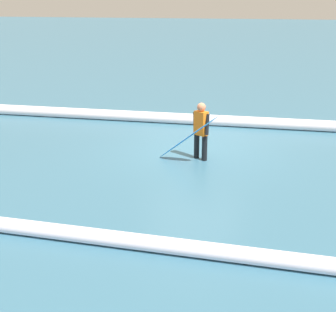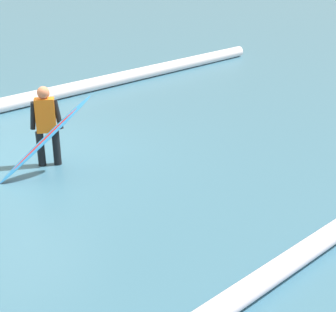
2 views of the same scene
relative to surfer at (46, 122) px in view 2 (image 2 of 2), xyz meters
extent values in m
plane|color=#376881|center=(0.26, -0.75, -0.82)|extent=(164.22, 164.22, 0.00)
cylinder|color=black|center=(-0.11, 0.08, -0.49)|extent=(0.14, 0.14, 0.65)
cylinder|color=black|center=(0.11, -0.08, -0.49)|extent=(0.14, 0.14, 0.65)
cube|color=orange|center=(0.00, 0.00, 0.13)|extent=(0.39, 0.36, 0.61)
sphere|color=#C77551|center=(0.00, 0.00, 0.55)|extent=(0.22, 0.22, 0.22)
cylinder|color=black|center=(-0.18, 0.12, 0.13)|extent=(0.09, 0.23, 0.53)
cylinder|color=black|center=(0.18, -0.12, 0.13)|extent=(0.09, 0.19, 0.53)
ellipsoid|color=#268CE5|center=(0.26, 0.37, -0.15)|extent=(1.68, 0.78, 1.36)
ellipsoid|color=red|center=(0.26, 0.37, -0.15)|extent=(1.32, 0.53, 1.10)
cylinder|color=white|center=(-0.06, 4.90, -0.68)|extent=(24.22, 1.11, 0.27)
camera|label=1|loc=(-1.76, 11.81, 3.17)|focal=52.11mm
camera|label=2|loc=(4.44, 7.59, 2.95)|focal=54.28mm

